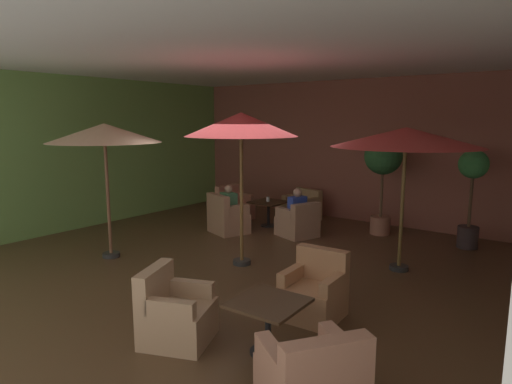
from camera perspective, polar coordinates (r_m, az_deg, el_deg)
name	(u,v)px	position (r m, az deg, el deg)	size (l,w,h in m)	color
ground_plane	(241,264)	(8.08, -1.98, -9.29)	(9.56, 9.11, 0.02)	#513722
wall_back_brick	(352,151)	(11.53, 12.34, 5.24)	(9.56, 0.08, 3.56)	#915042
wall_left_accent	(86,153)	(11.29, -21.11, 4.74)	(0.08, 9.11, 3.56)	#6E9A4B
ceiling_slab	(240,58)	(7.71, -2.14, 16.93)	(9.56, 9.11, 0.06)	silver
cafe_table_front_left	(268,206)	(10.68, 1.62, -1.88)	(0.77, 0.77, 0.61)	black
armchair_front_left_north	(234,207)	(11.48, -2.85, -1.95)	(0.78, 0.80, 0.87)	#BC765E
armchair_front_left_east	(227,218)	(10.11, -3.73, -3.41)	(0.99, 0.93, 0.91)	tan
armchair_front_left_south	(298,223)	(9.82, 5.46, -4.02)	(0.96, 0.93, 0.79)	tan
armchair_front_left_west	(302,208)	(11.49, 5.99, -2.10)	(0.97, 0.90, 0.77)	tan
cafe_table_front_right	(268,313)	(5.04, 1.58, -15.36)	(0.78, 0.78, 0.61)	black
armchair_front_right_north	(312,383)	(4.21, 7.20, -23.26)	(1.10, 1.10, 0.85)	#B4785F
armchair_front_right_east	(314,293)	(6.00, 7.50, -12.85)	(0.76, 0.75, 0.88)	#B27952
armchair_front_right_south	(175,315)	(5.44, -10.45, -15.35)	(0.97, 0.96, 0.88)	tan
patio_umbrella_tall_red	(104,134)	(8.50, -19.01, 7.09)	(2.04, 2.04, 2.50)	#2D2D2D
patio_umbrella_center_beige	(406,138)	(7.72, 18.82, 6.63)	(2.47, 2.47, 2.45)	#2D2D2D
patio_umbrella_near_wall	(241,126)	(7.62, -1.94, 8.58)	(1.96, 1.96, 2.69)	#2D2D2D
potted_tree_left_corner	(383,165)	(10.18, 16.09, 3.42)	(0.84, 0.84, 2.19)	#A3654E
potted_tree_mid_left	(472,185)	(9.74, 26.13, 0.80)	(0.57, 0.57, 1.99)	#392B2C
patron_blue_shirt	(229,201)	(10.05, -3.56, -1.21)	(0.43, 0.36, 0.65)	#43774F
patron_by_window	(297,205)	(9.77, 5.36, -1.67)	(0.33, 0.44, 0.66)	#2B3FA3
iced_drink_cup	(268,199)	(10.67, 1.55, -0.92)	(0.08, 0.08, 0.11)	silver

